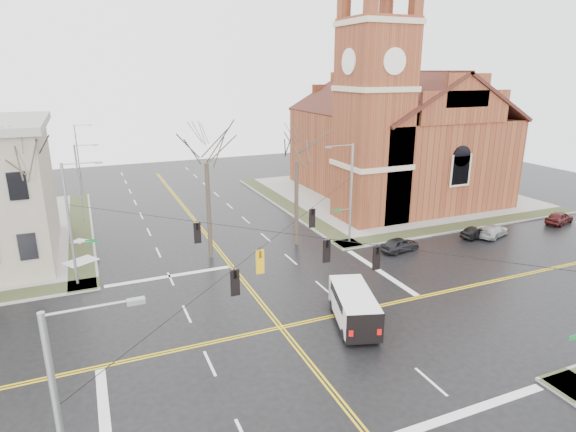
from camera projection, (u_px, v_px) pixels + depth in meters
name	position (u px, v px, depth m)	size (l,w,h in m)	color
ground	(281.00, 327.00, 29.71)	(120.00, 120.00, 0.00)	black
sidewalks	(281.00, 326.00, 29.69)	(80.00, 80.00, 0.17)	gray
road_markings	(281.00, 327.00, 29.71)	(100.00, 100.00, 0.01)	gold
church	(392.00, 128.00, 58.36)	(24.28, 27.48, 27.50)	brown
signal_pole_ne	(349.00, 191.00, 42.64)	(2.75, 0.22, 9.00)	gray
signal_pole_nw	(72.00, 221.00, 34.14)	(2.75, 0.22, 9.00)	gray
span_wires	(280.00, 233.00, 27.91)	(23.02, 23.02, 0.03)	black
traffic_signals	(285.00, 248.00, 27.54)	(8.21, 8.26, 1.30)	black
streetlight_north_a	(80.00, 180.00, 49.04)	(2.30, 0.20, 8.00)	gray
streetlight_north_b	(79.00, 151.00, 66.64)	(2.30, 0.20, 8.00)	gray
cargo_van	(353.00, 304.00, 29.96)	(3.78, 6.01, 2.14)	white
parked_car_a	(400.00, 244.00, 42.02)	(1.49, 3.70, 1.26)	black
parked_car_b	(476.00, 233.00, 45.35)	(1.12, 3.21, 1.06)	black
parked_car_c	(493.00, 231.00, 45.76)	(1.64, 4.03, 1.17)	#BABBBD
parked_car_d	(559.00, 217.00, 49.64)	(1.55, 3.86, 1.32)	#481415
tree_nw_far	(28.00, 167.00, 33.84)	(4.00, 4.00, 12.00)	#352A22
tree_nw_near	(206.00, 157.00, 38.45)	(4.00, 4.00, 11.88)	#352A22
tree_ne	(297.00, 156.00, 41.21)	(4.00, 4.00, 11.34)	#352A22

